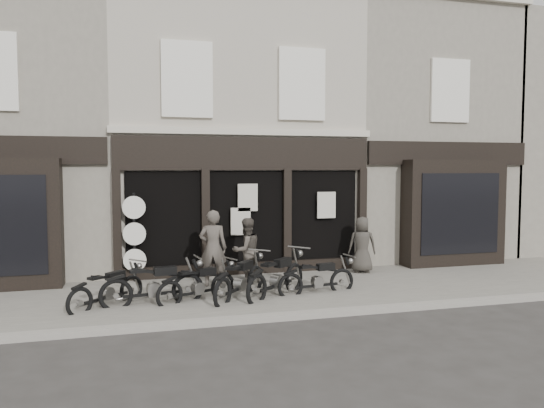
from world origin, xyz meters
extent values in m
plane|color=#2D2B28|center=(0.00, 0.00, 0.00)|extent=(90.00, 90.00, 0.00)
cube|color=#656059|center=(0.00, 0.90, 0.06)|extent=(30.00, 4.20, 0.12)
cube|color=gray|center=(0.00, -1.25, 0.07)|extent=(30.00, 0.25, 0.13)
cube|color=#AAA091|center=(0.00, 6.00, 4.10)|extent=(7.20, 6.00, 8.20)
cube|color=black|center=(0.00, 2.92, 3.45)|extent=(7.10, 0.18, 0.90)
cube|color=black|center=(0.00, 2.98, 1.50)|extent=(6.50, 0.10, 2.95)
cube|color=black|center=(0.00, 2.91, 0.22)|extent=(7.10, 0.20, 0.44)
cube|color=beige|center=(0.00, 2.95, 4.05)|extent=(7.30, 0.22, 0.18)
cube|color=silver|center=(-1.60, 2.95, 5.40)|extent=(1.35, 0.12, 2.00)
cube|color=black|center=(-1.60, 2.98, 5.40)|extent=(1.05, 0.06, 1.70)
cube|color=silver|center=(1.60, 2.95, 5.40)|extent=(1.35, 0.12, 2.00)
cube|color=black|center=(1.60, 2.98, 5.40)|extent=(1.05, 0.06, 1.70)
cube|color=black|center=(-3.45, 2.90, 1.55)|extent=(0.22, 0.22, 3.00)
cube|color=black|center=(-1.15, 2.90, 1.55)|extent=(0.22, 0.22, 3.00)
cube|color=black|center=(1.15, 2.90, 1.55)|extent=(0.22, 0.22, 3.00)
cube|color=black|center=(3.45, 2.90, 1.55)|extent=(0.22, 0.22, 3.00)
cube|color=beige|center=(0.00, 2.80, 2.25)|extent=(0.55, 0.04, 0.75)
cube|color=beige|center=(2.30, 2.80, 2.00)|extent=(0.55, 0.04, 0.75)
cube|color=beige|center=(-0.20, 2.80, 1.60)|extent=(0.55, 0.04, 0.75)
cube|color=gray|center=(-6.35, 6.00, 4.10)|extent=(5.50, 6.00, 8.20)
cube|color=gray|center=(6.35, 6.00, 4.10)|extent=(5.50, 6.00, 8.20)
cube|color=black|center=(6.35, 2.65, 1.70)|extent=(3.20, 0.70, 3.20)
cube|color=black|center=(6.35, 2.30, 1.70)|extent=(2.60, 0.06, 2.40)
cube|color=black|center=(6.35, 2.95, 3.50)|extent=(5.40, 0.16, 0.70)
cube|color=silver|center=(6.35, 2.96, 5.40)|extent=(1.30, 0.10, 1.90)
cube|color=black|center=(6.35, 2.99, 5.40)|extent=(1.00, 0.06, 1.60)
torus|color=black|center=(-3.13, 0.89, 0.32)|extent=(0.54, 0.50, 0.65)
torus|color=black|center=(-4.16, -0.04, 0.32)|extent=(0.54, 0.50, 0.65)
cube|color=black|center=(-3.65, 0.43, 0.28)|extent=(0.88, 0.80, 0.06)
cube|color=gray|center=(-3.63, 0.44, 0.36)|extent=(0.29, 0.28, 0.25)
cube|color=black|center=(-3.46, 0.59, 0.72)|extent=(0.44, 0.42, 0.16)
cube|color=black|center=(-3.86, 0.23, 0.76)|extent=(0.34, 0.33, 0.06)
cylinder|color=gray|center=(-2.98, 1.03, 0.95)|extent=(0.40, 0.43, 0.03)
torus|color=black|center=(-1.91, 0.44, 0.36)|extent=(0.73, 0.19, 0.73)
torus|color=black|center=(-3.45, 0.23, 0.36)|extent=(0.73, 0.19, 0.73)
cube|color=black|center=(-2.68, 0.33, 0.32)|extent=(1.27, 0.23, 0.06)
cube|color=gray|center=(-2.66, 0.34, 0.40)|extent=(0.28, 0.23, 0.28)
cube|color=black|center=(-2.41, 0.37, 0.81)|extent=(0.51, 0.25, 0.18)
cube|color=black|center=(-3.00, 0.29, 0.85)|extent=(0.35, 0.26, 0.06)
cylinder|color=gray|center=(-1.68, 0.47, 1.07)|extent=(0.12, 0.62, 0.04)
torus|color=black|center=(-1.08, 0.67, 0.32)|extent=(0.63, 0.34, 0.65)
torus|color=black|center=(-2.34, 0.11, 0.32)|extent=(0.63, 0.34, 0.65)
cube|color=black|center=(-1.71, 0.39, 0.28)|extent=(1.06, 0.50, 0.06)
cube|color=gray|center=(-1.69, 0.40, 0.36)|extent=(0.28, 0.25, 0.25)
cube|color=black|center=(-1.48, 0.49, 0.72)|extent=(0.47, 0.33, 0.16)
cube|color=black|center=(-1.97, 0.28, 0.76)|extent=(0.34, 0.29, 0.06)
cylinder|color=gray|center=(-0.89, 0.75, 0.95)|extent=(0.25, 0.52, 0.03)
torus|color=black|center=(-0.24, 0.98, 0.35)|extent=(0.54, 0.61, 0.72)
torus|color=black|center=(-1.23, -0.18, 0.35)|extent=(0.54, 0.61, 0.72)
cube|color=black|center=(-0.73, 0.40, 0.31)|extent=(0.86, 0.99, 0.06)
cube|color=gray|center=(-0.72, 0.42, 0.40)|extent=(0.31, 0.32, 0.27)
cube|color=black|center=(-0.56, 0.61, 0.80)|extent=(0.45, 0.49, 0.18)
cube|color=black|center=(-0.94, 0.16, 0.84)|extent=(0.37, 0.38, 0.06)
cylinder|color=gray|center=(-0.08, 1.16, 1.05)|extent=(0.49, 0.43, 0.04)
torus|color=black|center=(0.73, 0.91, 0.37)|extent=(0.63, 0.57, 0.75)
torus|color=black|center=(-0.47, -0.14, 0.37)|extent=(0.63, 0.57, 0.75)
cube|color=black|center=(0.13, 0.39, 0.32)|extent=(1.02, 0.90, 0.07)
cube|color=gray|center=(0.15, 0.40, 0.41)|extent=(0.33, 0.32, 0.28)
cube|color=black|center=(0.35, 0.58, 0.83)|extent=(0.50, 0.47, 0.19)
cube|color=black|center=(-0.11, 0.17, 0.87)|extent=(0.39, 0.38, 0.07)
cylinder|color=gray|center=(0.91, 1.07, 1.09)|extent=(0.45, 0.50, 0.04)
torus|color=black|center=(1.79, 0.42, 0.32)|extent=(0.65, 0.17, 0.64)
torus|color=black|center=(0.43, 0.23, 0.32)|extent=(0.65, 0.17, 0.64)
cube|color=black|center=(1.11, 0.33, 0.28)|extent=(1.12, 0.20, 0.06)
cube|color=gray|center=(1.13, 0.33, 0.35)|extent=(0.25, 0.20, 0.25)
cube|color=black|center=(1.35, 0.36, 0.71)|extent=(0.45, 0.22, 0.16)
cube|color=black|center=(0.83, 0.29, 0.75)|extent=(0.31, 0.23, 0.06)
cylinder|color=gray|center=(1.99, 0.45, 0.94)|extent=(0.11, 0.55, 0.03)
imported|color=#4B443D|center=(-1.15, 1.65, 1.07)|extent=(0.78, 0.61, 1.90)
imported|color=#474039|center=(-0.27, 1.77, 0.95)|extent=(0.98, 0.87, 1.67)
imported|color=#36332D|center=(3.16, 2.24, 0.91)|extent=(0.90, 0.74, 1.58)
cylinder|color=black|center=(-3.02, 2.70, 0.03)|extent=(0.38, 0.38, 0.06)
cylinder|color=black|center=(-3.02, 2.70, 1.21)|extent=(0.07, 0.07, 2.42)
cylinder|color=black|center=(-3.02, 2.67, 2.05)|extent=(0.59, 0.11, 0.59)
cylinder|color=silver|center=(-3.02, 2.64, 2.05)|extent=(0.59, 0.08, 0.59)
cylinder|color=black|center=(-3.02, 2.67, 1.37)|extent=(0.59, 0.11, 0.59)
cylinder|color=silver|center=(-3.02, 2.64, 1.37)|extent=(0.59, 0.08, 0.59)
cylinder|color=black|center=(-3.02, 2.67, 0.68)|extent=(0.59, 0.11, 0.59)
cylinder|color=silver|center=(-3.02, 2.64, 0.68)|extent=(0.59, 0.08, 0.59)
camera|label=1|loc=(-3.17, -11.33, 3.08)|focal=35.00mm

